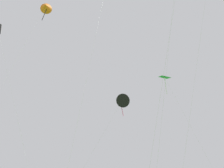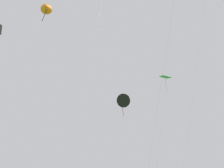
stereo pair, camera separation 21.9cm
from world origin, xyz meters
name	(u,v)px [view 1 (the left image)]	position (x,y,z in m)	size (l,w,h in m)	color
kite_flying_0	(165,79)	(5.96, 23.01, 17.82)	(7.45, 7.07, 18.54)	silver
kite_flying_2	(122,101)	(-2.66, 22.47, 14.30)	(8.33, 6.40, 15.83)	silver
kite_flying_4	(46,7)	(-11.02, 7.42, 27.86)	(2.71, 9.14, 29.02)	silver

